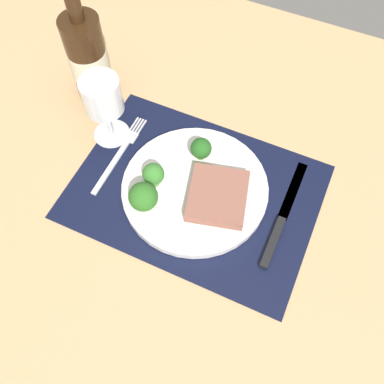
# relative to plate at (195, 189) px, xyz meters

# --- Properties ---
(ground_plane) EXTENTS (1.40, 1.10, 0.03)m
(ground_plane) POSITION_rel_plate_xyz_m (0.00, 0.00, -0.03)
(ground_plane) COLOR tan
(placemat) EXTENTS (0.44, 0.32, 0.00)m
(placemat) POSITION_rel_plate_xyz_m (0.00, 0.00, -0.01)
(placemat) COLOR black
(placemat) RESTS_ON ground_plane
(plate) EXTENTS (0.27, 0.27, 0.02)m
(plate) POSITION_rel_plate_xyz_m (0.00, 0.00, 0.00)
(plate) COLOR white
(plate) RESTS_ON placemat
(steak) EXTENTS (0.12, 0.13, 0.02)m
(steak) POSITION_rel_plate_xyz_m (0.05, -0.01, 0.02)
(steak) COLOR #8C5647
(steak) RESTS_ON plate
(broccoli_near_steak) EXTENTS (0.04, 0.04, 0.05)m
(broccoli_near_steak) POSITION_rel_plate_xyz_m (-0.07, -0.02, 0.04)
(broccoli_near_steak) COLOR #6B994C
(broccoli_near_steak) RESTS_ON plate
(broccoli_back_left) EXTENTS (0.05, 0.05, 0.06)m
(broccoli_back_left) POSITION_rel_plate_xyz_m (-0.06, -0.07, 0.04)
(broccoli_back_left) COLOR #6B994C
(broccoli_back_left) RESTS_ON plate
(broccoli_near_fork) EXTENTS (0.04, 0.04, 0.05)m
(broccoli_near_fork) POSITION_rel_plate_xyz_m (-0.02, 0.06, 0.04)
(broccoli_near_fork) COLOR #6B994C
(broccoli_near_fork) RESTS_ON plate
(fork) EXTENTS (0.02, 0.19, 0.01)m
(fork) POSITION_rel_plate_xyz_m (-0.17, 0.01, -0.01)
(fork) COLOR silver
(fork) RESTS_ON placemat
(knife) EXTENTS (0.02, 0.23, 0.01)m
(knife) POSITION_rel_plate_xyz_m (0.16, 0.01, -0.00)
(knife) COLOR black
(knife) RESTS_ON placemat
(wine_bottle) EXTENTS (0.08, 0.08, 0.28)m
(wine_bottle) POSITION_rel_plate_xyz_m (-0.29, 0.14, 0.09)
(wine_bottle) COLOR #331E0F
(wine_bottle) RESTS_ON ground_plane
(wine_glass) EXTENTS (0.07, 0.07, 0.15)m
(wine_glass) POSITION_rel_plate_xyz_m (-0.20, 0.05, 0.09)
(wine_glass) COLOR silver
(wine_glass) RESTS_ON ground_plane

